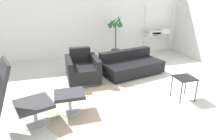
# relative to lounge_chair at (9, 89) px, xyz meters

# --- Properties ---
(ground_plane) EXTENTS (12.00, 12.00, 0.00)m
(ground_plane) POSITION_rel_lounge_chair_xyz_m (1.65, 0.70, -0.71)
(ground_plane) COLOR silver
(wall_back) EXTENTS (12.00, 0.09, 2.80)m
(wall_back) POSITION_rel_lounge_chair_xyz_m (1.65, 3.85, 0.69)
(wall_back) COLOR white
(wall_back) RESTS_ON ground_plane
(round_rug) EXTENTS (2.30, 2.30, 0.01)m
(round_rug) POSITION_rel_lounge_chair_xyz_m (1.50, 0.38, -0.71)
(round_rug) COLOR tan
(round_rug) RESTS_ON ground_plane
(lounge_chair) EXTENTS (1.03, 0.79, 1.25)m
(lounge_chair) POSITION_rel_lounge_chair_xyz_m (0.00, 0.00, 0.00)
(lounge_chair) COLOR #BCBCC1
(lounge_chair) RESTS_ON ground_plane
(ottoman) EXTENTS (0.52, 0.45, 0.39)m
(ottoman) POSITION_rel_lounge_chair_xyz_m (0.87, 0.30, -0.41)
(ottoman) COLOR #BCBCC1
(ottoman) RESTS_ON ground_plane
(armchair_red) EXTENTS (0.78, 0.92, 0.77)m
(armchair_red) POSITION_rel_lounge_chair_xyz_m (1.30, 1.70, -0.43)
(armchair_red) COLOR silver
(armchair_red) RESTS_ON ground_plane
(couch_low) EXTENTS (1.74, 1.21, 0.59)m
(couch_low) POSITION_rel_lounge_chair_xyz_m (2.64, 1.82, -0.49)
(couch_low) COLOR black
(couch_low) RESTS_ON ground_plane
(side_table) EXTENTS (0.38, 0.38, 0.48)m
(side_table) POSITION_rel_lounge_chair_xyz_m (3.14, 0.16, -0.29)
(side_table) COLOR black
(side_table) RESTS_ON ground_plane
(potted_plant) EXTENTS (0.51, 0.52, 1.47)m
(potted_plant) POSITION_rel_lounge_chair_xyz_m (2.66, 3.32, -0.04)
(potted_plant) COLOR #333338
(potted_plant) RESTS_ON ground_plane
(shelf_unit) EXTENTS (1.10, 0.28, 1.70)m
(shelf_unit) POSITION_rel_lounge_chair_xyz_m (4.32, 3.52, 0.04)
(shelf_unit) COLOR #BCBCC1
(shelf_unit) RESTS_ON ground_plane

